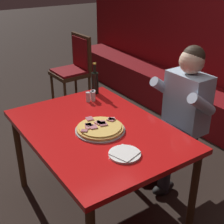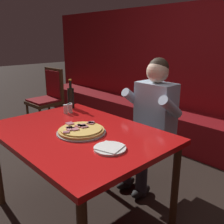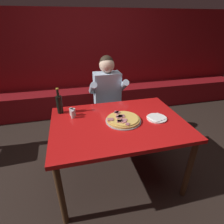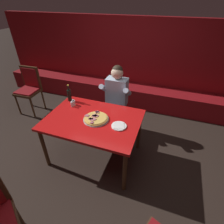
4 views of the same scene
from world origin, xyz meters
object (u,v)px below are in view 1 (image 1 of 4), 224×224
(main_dining_table, at_px, (97,137))
(beer_bottle, at_px, (95,82))
(pizza, at_px, (100,128))
(shaker_red_pepper_flakes, at_px, (88,97))
(diner_seated_blue_shirt, at_px, (179,112))
(shaker_parmesan, at_px, (93,97))
(shaker_oregano, at_px, (92,96))
(plate_white_paper, at_px, (125,154))
(shaker_black_pepper, at_px, (94,95))
(dining_chair_side_aisle, at_px, (75,66))

(main_dining_table, height_order, beer_bottle, beer_bottle)
(pizza, bearing_deg, shaker_red_pepper_flakes, 159.55)
(pizza, distance_m, diner_seated_blue_shirt, 0.80)
(pizza, xyz_separation_m, shaker_parmesan, (-0.49, 0.23, 0.02))
(pizza, relative_size, shaker_red_pepper_flakes, 4.28)
(pizza, bearing_deg, shaker_oregano, 155.14)
(plate_white_paper, relative_size, shaker_red_pepper_flakes, 2.44)
(shaker_black_pepper, relative_size, shaker_parmesan, 1.00)
(beer_bottle, bearing_deg, main_dining_table, -30.60)
(shaker_parmesan, relative_size, dining_chair_side_aisle, 0.09)
(beer_bottle, distance_m, shaker_parmesan, 0.19)
(main_dining_table, distance_m, pizza, 0.11)
(shaker_parmesan, bearing_deg, dining_chair_side_aisle, 158.36)
(shaker_red_pepper_flakes, distance_m, diner_seated_blue_shirt, 0.81)
(shaker_black_pepper, distance_m, diner_seated_blue_shirt, 0.77)
(main_dining_table, bearing_deg, pizza, 4.71)
(plate_white_paper, distance_m, dining_chair_side_aisle, 2.49)
(main_dining_table, bearing_deg, shaker_red_pepper_flakes, 157.11)
(beer_bottle, relative_size, diner_seated_blue_shirt, 0.23)
(shaker_oregano, distance_m, dining_chair_side_aisle, 1.59)
(shaker_black_pepper, bearing_deg, shaker_oregano, -65.26)
(main_dining_table, bearing_deg, shaker_oregano, 152.43)
(shaker_black_pepper, relative_size, diner_seated_blue_shirt, 0.07)
(pizza, xyz_separation_m, dining_chair_side_aisle, (-1.97, 0.82, -0.19))
(beer_bottle, bearing_deg, shaker_red_pepper_flakes, -49.80)
(beer_bottle, bearing_deg, diner_seated_blue_shirt, 34.56)
(shaker_oregano, xyz_separation_m, dining_chair_side_aisle, (-1.46, 0.59, -0.21))
(plate_white_paper, height_order, dining_chair_side_aisle, dining_chair_side_aisle)
(pizza, height_order, shaker_black_pepper, shaker_black_pepper)
(shaker_black_pepper, bearing_deg, shaker_parmesan, -34.75)
(shaker_oregano, relative_size, dining_chair_side_aisle, 0.09)
(shaker_oregano, xyz_separation_m, shaker_parmesan, (0.02, -0.00, 0.00))
(shaker_black_pepper, bearing_deg, pizza, -26.07)
(beer_bottle, distance_m, shaker_black_pepper, 0.16)
(plate_white_paper, xyz_separation_m, diner_seated_blue_shirt, (-0.34, 0.84, -0.07))
(main_dining_table, distance_m, beer_bottle, 0.70)
(beer_bottle, relative_size, shaker_parmesan, 3.40)
(plate_white_paper, relative_size, shaker_black_pepper, 2.44)
(plate_white_paper, bearing_deg, beer_bottle, 158.82)
(shaker_parmesan, bearing_deg, shaker_black_pepper, 145.25)
(main_dining_table, distance_m, dining_chair_side_aisle, 2.09)
(beer_bottle, height_order, diner_seated_blue_shirt, diner_seated_blue_shirt)
(beer_bottle, xyz_separation_m, shaker_red_pepper_flakes, (0.13, -0.15, -0.07))
(shaker_black_pepper, bearing_deg, diner_seated_blue_shirt, 45.09)
(shaker_black_pepper, bearing_deg, shaker_red_pepper_flakes, -79.03)
(shaker_black_pepper, height_order, shaker_parmesan, same)
(shaker_oregano, relative_size, shaker_parmesan, 1.00)
(main_dining_table, relative_size, shaker_parmesan, 15.85)
(shaker_black_pepper, relative_size, shaker_red_pepper_flakes, 1.00)
(main_dining_table, distance_m, shaker_black_pepper, 0.54)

